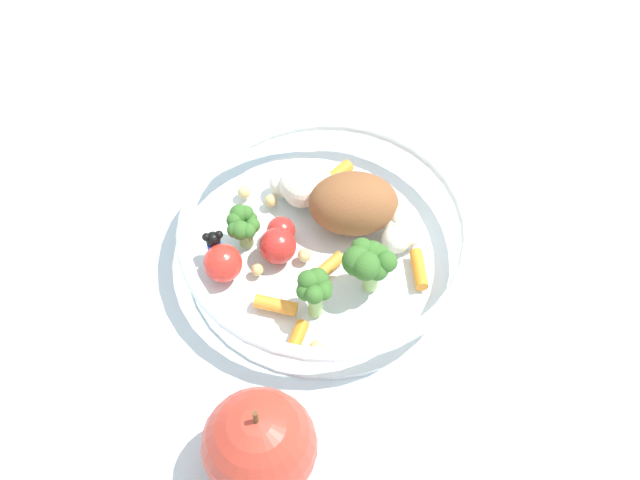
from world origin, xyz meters
The scene contains 3 objects.
ground_plane centered at (0.00, 0.00, 0.00)m, with size 2.40×2.40×0.00m, color silver.
food_container centered at (0.02, 0.00, 0.03)m, with size 0.24×0.24×0.06m.
loose_apple centered at (-0.18, 0.02, 0.04)m, with size 0.08×0.08×0.09m.
Camera 1 is at (-0.43, -0.06, 0.65)m, focal length 51.99 mm.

